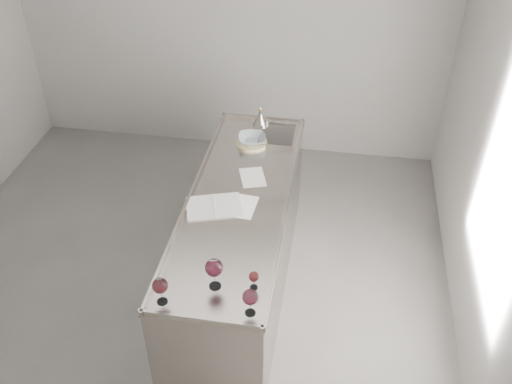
% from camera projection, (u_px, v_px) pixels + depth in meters
% --- Properties ---
extents(room_shell, '(4.54, 5.04, 2.84)m').
position_uv_depth(room_shell, '(156.00, 164.00, 3.84)').
color(room_shell, '#575452').
rests_on(room_shell, ground).
extents(counter, '(0.77, 2.42, 0.97)m').
position_uv_depth(counter, '(240.00, 244.00, 4.58)').
color(counter, gray).
rests_on(counter, ground).
extents(wine_glass_left, '(0.10, 0.10, 0.19)m').
position_uv_depth(wine_glass_left, '(160.00, 286.00, 3.40)').
color(wine_glass_left, white).
rests_on(wine_glass_left, counter).
extents(wine_glass_middle, '(0.11, 0.11, 0.22)m').
position_uv_depth(wine_glass_middle, '(214.00, 268.00, 3.49)').
color(wine_glass_middle, white).
rests_on(wine_glass_middle, counter).
extents(wine_glass_right, '(0.10, 0.10, 0.19)m').
position_uv_depth(wine_glass_right, '(250.00, 298.00, 3.33)').
color(wine_glass_right, white).
rests_on(wine_glass_right, counter).
extents(wine_glass_small, '(0.06, 0.06, 0.13)m').
position_uv_depth(wine_glass_small, '(254.00, 277.00, 3.52)').
color(wine_glass_small, white).
rests_on(wine_glass_small, counter).
extents(notebook, '(0.47, 0.39, 0.02)m').
position_uv_depth(notebook, '(214.00, 206.00, 4.21)').
color(notebook, white).
rests_on(notebook, counter).
extents(loose_paper_top, '(0.26, 0.31, 0.00)m').
position_uv_depth(loose_paper_top, '(253.00, 177.00, 4.50)').
color(loose_paper_top, silver).
rests_on(loose_paper_top, counter).
extents(loose_paper_under, '(0.21, 0.29, 0.00)m').
position_uv_depth(loose_paper_under, '(242.00, 206.00, 4.21)').
color(loose_paper_under, white).
rests_on(loose_paper_under, counter).
extents(trivet, '(0.28, 0.28, 0.02)m').
position_uv_depth(trivet, '(252.00, 143.00, 4.89)').
color(trivet, '#D3C588').
rests_on(trivet, counter).
extents(ceramic_bowl, '(0.27, 0.27, 0.06)m').
position_uv_depth(ceramic_bowl, '(252.00, 139.00, 4.86)').
color(ceramic_bowl, gray).
rests_on(ceramic_bowl, trivet).
extents(wine_funnel, '(0.14, 0.14, 0.21)m').
position_uv_depth(wine_funnel, '(260.00, 119.00, 5.10)').
color(wine_funnel, '#9B958A').
rests_on(wine_funnel, counter).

